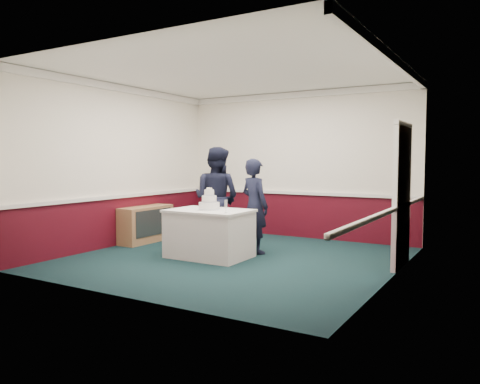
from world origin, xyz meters
The scene contains 9 objects.
ground centered at (0.00, 0.00, 0.00)m, with size 5.00×5.00×0.00m, color #132D30.
room_shell centered at (0.08, 0.61, 1.97)m, with size 5.00×5.00×3.00m.
sideboard centered at (-2.28, 0.43, 0.35)m, with size 0.41×1.20×0.70m.
cake_table centered at (-0.41, -0.13, 0.40)m, with size 1.32×0.92×0.79m.
wedding_cake centered at (-0.41, -0.13, 0.90)m, with size 0.35×0.35×0.36m.
cake_knife centered at (-0.44, -0.33, 0.79)m, with size 0.01×0.22×0.01m, color silver.
champagne_flute centered at (0.09, -0.41, 0.93)m, with size 0.05×0.05×0.21m.
person_man centered at (-0.71, 0.56, 0.92)m, with size 0.89×0.70×1.84m, color black.
person_woman centered at (0.07, 0.56, 0.81)m, with size 0.59×0.39×1.63m, color black.
Camera 1 is at (3.90, -6.45, 1.62)m, focal length 35.00 mm.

